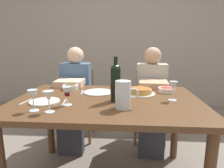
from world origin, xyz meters
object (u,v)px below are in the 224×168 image
object	(u,v)px
salad_bowl	(166,89)
wine_glass_right_diner	(67,92)
chair_left	(79,99)
baked_tart	(140,91)
chair_right	(150,100)
olive_bowl	(71,87)
wine_glass_centre	(173,87)
water_pitcher	(123,96)
dinner_plate_left_setting	(98,92)
wine_glass_left_diner	(49,97)
diner_left	(74,94)
dinner_plate_right_setting	(45,102)
diner_right	(152,96)
wine_glass_spare	(33,96)
wine_bottle	(116,83)
dining_table	(107,110)

from	to	relation	value
salad_bowl	wine_glass_right_diner	world-z (taller)	wine_glass_right_diner
salad_bowl	chair_left	distance (m)	1.19
salad_bowl	baked_tart	bearing A→B (deg)	-161.73
chair_right	olive_bowl	bearing A→B (deg)	37.28
wine_glass_right_diner	wine_glass_centre	world-z (taller)	wine_glass_centre
water_pitcher	dinner_plate_left_setting	world-z (taller)	water_pitcher
water_pitcher	dinner_plate_left_setting	xyz separation A→B (m)	(-0.23, 0.40, -0.08)
wine_glass_left_diner	diner_left	size ratio (longest dim) A/B	0.12
dinner_plate_right_setting	diner_right	world-z (taller)	diner_right
wine_glass_left_diner	wine_glass_spare	distance (m)	0.11
wine_bottle	olive_bowl	distance (m)	0.60
wine_glass_left_diner	chair_right	world-z (taller)	wine_glass_left_diner
wine_bottle	salad_bowl	size ratio (longest dim) A/B	2.32
chair_left	wine_bottle	bearing A→B (deg)	118.52
wine_glass_right_diner	olive_bowl	bearing A→B (deg)	103.66
dining_table	dinner_plate_right_setting	distance (m)	0.49
baked_tart	olive_bowl	size ratio (longest dim) A/B	1.77
wine_glass_left_diner	dinner_plate_right_setting	distance (m)	0.26
wine_glass_left_diner	wine_glass_right_diner	bearing A→B (deg)	64.15
diner_left	dinner_plate_right_setting	bearing A→B (deg)	87.71
salad_bowl	diner_right	distance (m)	0.43
dinner_plate_right_setting	dining_table	bearing A→B (deg)	15.06
olive_bowl	wine_glass_centre	size ratio (longest dim) A/B	0.98
water_pitcher	wine_glass_left_diner	world-z (taller)	water_pitcher
olive_bowl	wine_glass_left_diner	world-z (taller)	wine_glass_left_diner
dinner_plate_left_setting	diner_left	distance (m)	0.59
wine_bottle	wine_glass_spare	xyz separation A→B (m)	(-0.53, -0.27, -0.04)
olive_bowl	wine_glass_spare	size ratio (longest dim) A/B	1.03
chair_left	diner_left	bearing A→B (deg)	89.84
baked_tart	chair_right	xyz separation A→B (m)	(0.18, 0.70, -0.29)
water_pitcher	dinner_plate_left_setting	bearing A→B (deg)	119.79
dining_table	chair_right	bearing A→B (deg)	62.56
chair_right	diner_right	bearing A→B (deg)	90.57
salad_bowl	wine_glass_spare	world-z (taller)	wine_glass_spare
wine_bottle	water_pitcher	bearing A→B (deg)	-69.72
dining_table	wine_glass_centre	world-z (taller)	wine_glass_centre
water_pitcher	diner_right	distance (m)	0.94
chair_left	chair_right	world-z (taller)	same
water_pitcher	wine_glass_right_diner	distance (m)	0.41
wine_glass_spare	dinner_plate_left_setting	bearing A→B (deg)	54.53
dining_table	chair_right	size ratio (longest dim) A/B	1.72
baked_tart	salad_bowl	world-z (taller)	baked_tart
olive_bowl	chair_left	world-z (taller)	chair_left
olive_bowl	wine_glass_centre	bearing A→B (deg)	-18.57
salad_bowl	dinner_plate_right_setting	bearing A→B (deg)	-158.87
wine_bottle	dinner_plate_right_setting	xyz separation A→B (m)	(-0.54, -0.08, -0.14)
wine_bottle	water_pitcher	distance (m)	0.19
baked_tart	wine_glass_left_diner	distance (m)	0.81
dining_table	diner_right	distance (m)	0.78
dining_table	salad_bowl	size ratio (longest dim) A/B	10.05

